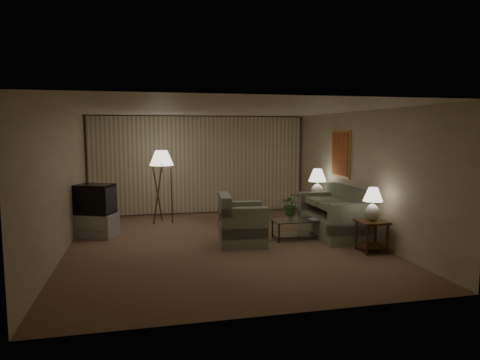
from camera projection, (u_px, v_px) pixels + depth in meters
name	position (u px, v px, depth m)	size (l,w,h in m)	color
ground	(222.00, 244.00, 8.69)	(7.00, 7.00, 0.00)	#806146
room_shell	(211.00, 154.00, 9.96)	(6.04, 7.02, 2.72)	beige
sofa	(333.00, 217.00, 9.32)	(1.90, 0.98, 0.84)	gray
armchair	(242.00, 225.00, 8.62)	(1.16, 1.12, 0.81)	gray
side_table_near	(372.00, 231.00, 8.05)	(0.51, 0.51, 0.60)	#38210F
side_table_far	(317.00, 208.00, 10.57)	(0.48, 0.40, 0.60)	#38210F
table_lamp_near	(373.00, 201.00, 7.99)	(0.37, 0.37, 0.63)	silver
table_lamp_far	(317.00, 181.00, 10.50)	(0.44, 0.44, 0.76)	silver
coffee_table	(297.00, 226.00, 9.05)	(1.10, 0.60, 0.41)	silver
tv_cabinet	(96.00, 225.00, 9.27)	(1.00, 0.84, 0.50)	#AFAFB1
crt_tv	(95.00, 199.00, 9.20)	(0.90, 0.79, 0.64)	black
floor_lamp	(162.00, 185.00, 10.59)	(0.59, 0.59, 1.80)	#38210F
ottoman	(231.00, 216.00, 10.39)	(0.65, 0.65, 0.43)	#A45537
vase	(291.00, 217.00, 8.99)	(0.13, 0.13, 0.13)	white
flowers	(291.00, 203.00, 8.96)	(0.42, 0.37, 0.47)	#39662D
book	(310.00, 220.00, 8.99)	(0.17, 0.23, 0.02)	olive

